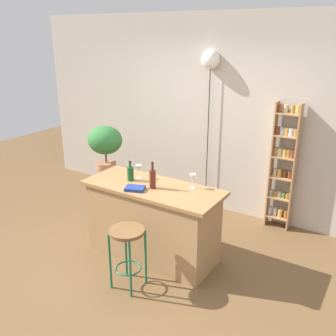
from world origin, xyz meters
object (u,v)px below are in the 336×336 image
at_px(spice_shelf, 283,166).
at_px(bottle_soda_blue, 130,173).
at_px(bar_stool, 127,244).
at_px(potted_plant, 105,145).
at_px(pendant_globe_light, 211,61).
at_px(wine_glass_left, 139,169).
at_px(wine_glass_center, 193,178).
at_px(bottle_vinegar, 153,178).
at_px(cookbook, 135,188).
at_px(plant_stool, 108,191).

xyz_separation_m(spice_shelf, bottle_soda_blue, (-1.36, -1.49, 0.10)).
height_order(bar_stool, bottle_soda_blue, bottle_soda_blue).
height_order(potted_plant, pendant_globe_light, pendant_globe_light).
distance_m(wine_glass_left, pendant_globe_light, 1.84).
bearing_deg(wine_glass_center, pendant_globe_light, 109.95).
distance_m(bottle_vinegar, cookbook, 0.22).
distance_m(bottle_soda_blue, wine_glass_center, 0.75).
height_order(spice_shelf, cookbook, spice_shelf).
height_order(bar_stool, wine_glass_left, wine_glass_left).
bearing_deg(pendant_globe_light, cookbook, -90.62).
relative_size(bottle_vinegar, wine_glass_center, 1.86).
distance_m(potted_plant, wine_glass_left, 1.25).
height_order(bottle_vinegar, cookbook, bottle_vinegar).
relative_size(bottle_vinegar, cookbook, 1.45).
distance_m(spice_shelf, pendant_globe_light, 1.70).
distance_m(plant_stool, bottle_vinegar, 1.78).
relative_size(plant_stool, pendant_globe_light, 0.21).
distance_m(bar_stool, plant_stool, 2.03).
distance_m(bar_stool, bottle_vinegar, 0.77).
bearing_deg(spice_shelf, bar_stool, -113.62).
xyz_separation_m(bottle_vinegar, cookbook, (-0.13, -0.15, -0.10)).
bearing_deg(spice_shelf, bottle_soda_blue, -132.36).
bearing_deg(wine_glass_left, bottle_soda_blue, -109.95).
bearing_deg(bottle_vinegar, wine_glass_center, 32.80).
height_order(plant_stool, pendant_globe_light, pendant_globe_light).
distance_m(wine_glass_center, pendant_globe_light, 1.83).
xyz_separation_m(bar_stool, spice_shelf, (0.93, 2.12, 0.38)).
bearing_deg(bottle_vinegar, spice_shelf, 56.95).
distance_m(spice_shelf, wine_glass_center, 1.46).
height_order(potted_plant, wine_glass_center, potted_plant).
bearing_deg(wine_glass_left, cookbook, -60.20).
bearing_deg(potted_plant, spice_shelf, 17.19).
bearing_deg(plant_stool, bar_stool, -43.31).
height_order(spice_shelf, pendant_globe_light, pendant_globe_light).
height_order(bottle_soda_blue, wine_glass_center, bottle_soda_blue).
bearing_deg(wine_glass_left, pendant_globe_light, 82.09).
distance_m(potted_plant, bottle_soda_blue, 1.28).
distance_m(plant_stool, bottle_soda_blue, 1.48).
height_order(bottle_vinegar, bottle_soda_blue, bottle_vinegar).
bearing_deg(potted_plant, plant_stool, 0.00).
distance_m(wine_glass_center, cookbook, 0.64).
relative_size(bottle_soda_blue, cookbook, 1.12).
xyz_separation_m(spice_shelf, bottle_vinegar, (-1.01, -1.54, 0.13)).
distance_m(bottle_vinegar, pendant_globe_light, 1.96).
distance_m(spice_shelf, potted_plant, 2.51).
relative_size(bottle_soda_blue, wine_glass_left, 1.44).
bearing_deg(cookbook, spice_shelf, 35.33).
bearing_deg(cookbook, wine_glass_left, 99.11).
distance_m(bottle_soda_blue, cookbook, 0.31).
xyz_separation_m(potted_plant, bottle_vinegar, (1.39, -0.80, 0.03)).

